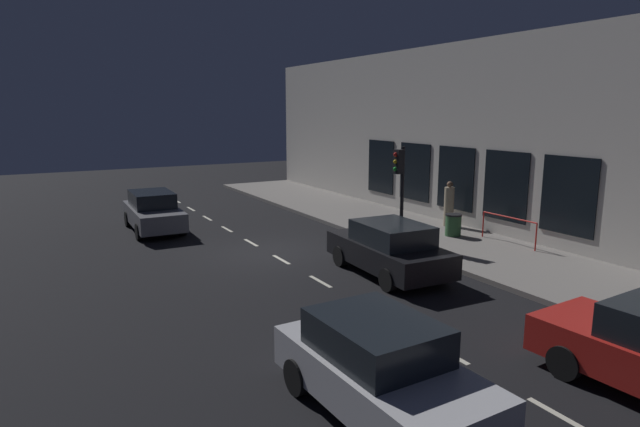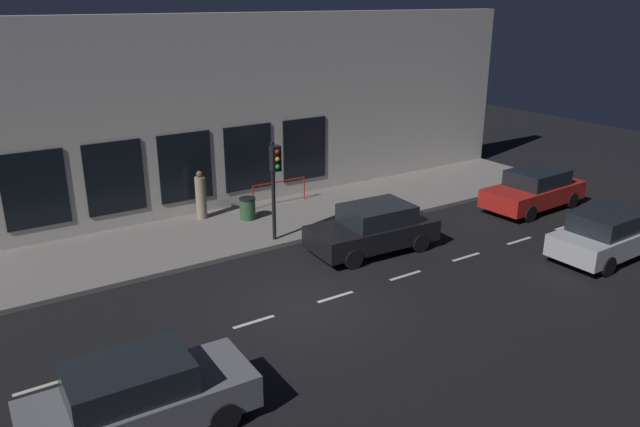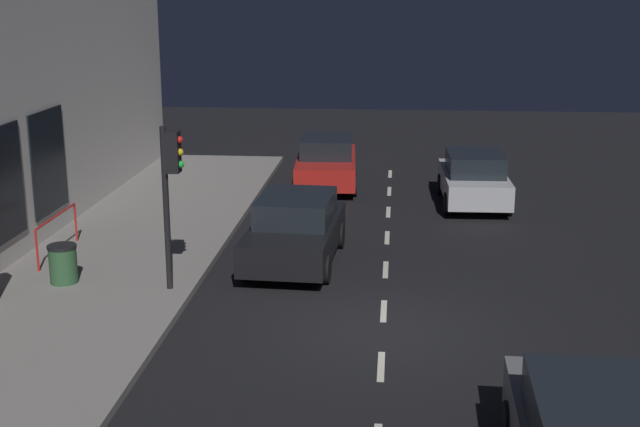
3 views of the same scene
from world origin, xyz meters
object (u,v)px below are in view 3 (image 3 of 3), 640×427
Objects in this scene: parked_car_1 at (326,162)px; trash_bin at (63,264)px; parked_car_3 at (474,179)px; traffic_light at (171,176)px; parked_car_0 at (295,230)px.

parked_car_1 reaches higher than trash_bin.
parked_car_3 is 12.43m from trash_bin.
parked_car_3 is (-4.54, 2.12, -0.00)m from parked_car_1.
trash_bin is at bearing -3.77° from traffic_light.
parked_car_0 is at bearing 86.36° from parked_car_1.
parked_car_3 is 4.90× the size of trash_bin.
traffic_light is 4.12× the size of trash_bin.
parked_car_1 and parked_car_3 have the same top height.
parked_car_0 is at bearing -154.09° from trash_bin.
trash_bin is at bearing 28.78° from parked_car_0.
trash_bin is (4.79, 10.33, -0.22)m from parked_car_1.
traffic_light is at bearing 74.45° from parked_car_1.
traffic_light is 10.89m from parked_car_1.
traffic_light is at bearing 176.23° from trash_bin.
parked_car_1 is (-0.07, -8.04, 0.00)m from parked_car_0.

